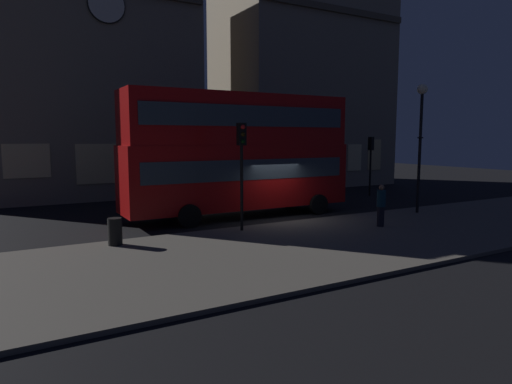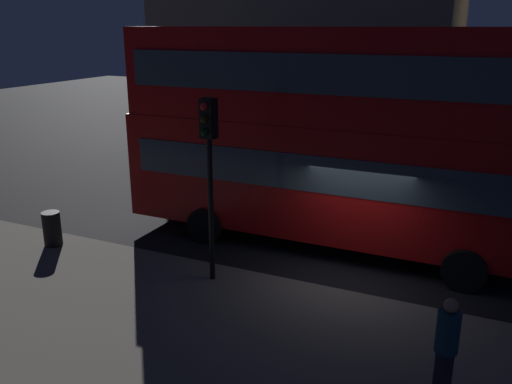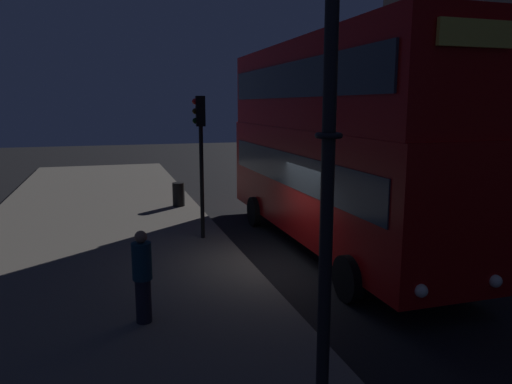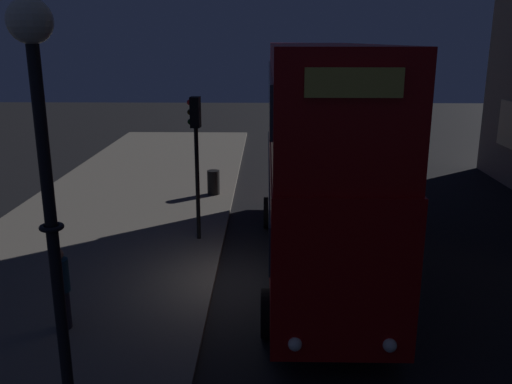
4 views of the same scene
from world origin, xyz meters
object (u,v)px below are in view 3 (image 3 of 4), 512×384
Objects in this scene: litter_bin at (179,194)px; traffic_light_near_kerb at (200,137)px; street_lamp at (331,60)px; double_decker_bus at (330,137)px; pedestrian at (142,276)px.

traffic_light_near_kerb is at bearing 0.05° from litter_bin.
street_lamp is 14.64m from litter_bin.
double_decker_bus is 1.80× the size of street_lamp.
double_decker_bus is 3.66m from traffic_light_near_kerb.
pedestrian is 1.87× the size of litter_bin.
traffic_light_near_kerb is at bearing 177.23° from street_lamp.
double_decker_bus is 6.40× the size of pedestrian.
street_lamp is at bearing 2.86° from traffic_light_near_kerb.
traffic_light_near_kerb is 5.42m from litter_bin.
traffic_light_near_kerb is 6.03m from pedestrian.
litter_bin is (-14.12, 0.45, -3.85)m from street_lamp.
litter_bin is (-4.81, -0.00, -2.51)m from traffic_light_near_kerb.
litter_bin is at bearing -174.32° from traffic_light_near_kerb.
traffic_light_near_kerb is 4.53× the size of litter_bin.
pedestrian reaches higher than litter_bin.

